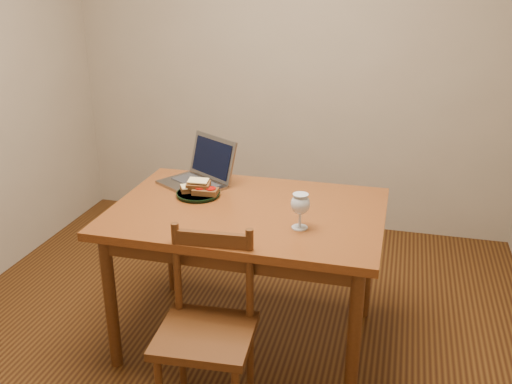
% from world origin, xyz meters
% --- Properties ---
extents(floor, '(3.20, 3.20, 0.02)m').
position_xyz_m(floor, '(0.00, 0.00, -0.01)').
color(floor, black).
rests_on(floor, ground).
extents(back_wall, '(3.20, 0.02, 2.60)m').
position_xyz_m(back_wall, '(0.00, 1.61, 1.30)').
color(back_wall, gray).
rests_on(back_wall, floor).
extents(table, '(1.30, 0.90, 0.74)m').
position_xyz_m(table, '(0.10, 0.05, 0.65)').
color(table, '#47210B').
rests_on(table, floor).
extents(chair, '(0.42, 0.40, 0.42)m').
position_xyz_m(chair, '(0.08, -0.50, 0.46)').
color(chair, '#43230E').
rests_on(chair, floor).
extents(plate, '(0.22, 0.22, 0.02)m').
position_xyz_m(plate, '(-0.18, 0.15, 0.75)').
color(plate, black).
rests_on(plate, table).
extents(sandwich_cheese, '(0.13, 0.11, 0.04)m').
position_xyz_m(sandwich_cheese, '(-0.22, 0.16, 0.78)').
color(sandwich_cheese, '#381E0C').
rests_on(sandwich_cheese, plate).
extents(sandwich_tomato, '(0.13, 0.08, 0.04)m').
position_xyz_m(sandwich_tomato, '(-0.14, 0.14, 0.78)').
color(sandwich_tomato, '#381E0C').
rests_on(sandwich_tomato, plate).
extents(sandwich_top, '(0.13, 0.08, 0.04)m').
position_xyz_m(sandwich_top, '(-0.18, 0.15, 0.80)').
color(sandwich_top, '#381E0C').
rests_on(sandwich_top, plate).
extents(milk_glass, '(0.09, 0.09, 0.17)m').
position_xyz_m(milk_glass, '(0.39, -0.10, 0.82)').
color(milk_glass, white).
rests_on(milk_glass, table).
extents(laptop, '(0.44, 0.43, 0.24)m').
position_xyz_m(laptop, '(-0.23, 0.33, 0.80)').
color(laptop, slate).
rests_on(laptop, table).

